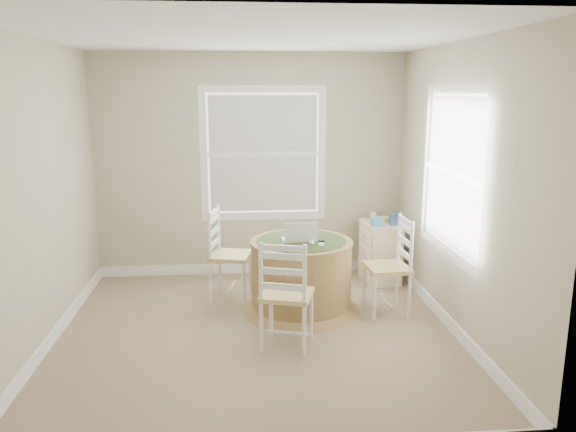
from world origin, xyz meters
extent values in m
cube|color=#94785E|center=(0.00, 0.00, -0.01)|extent=(3.60, 3.60, 0.02)
cube|color=white|center=(0.00, 0.00, 2.61)|extent=(3.60, 3.60, 0.02)
cube|color=#B5AB8E|center=(0.00, 1.81, 1.30)|extent=(3.60, 0.02, 2.60)
cube|color=#B5AB8E|center=(0.00, -1.81, 1.30)|extent=(3.60, 0.02, 2.60)
cube|color=#B5AB8E|center=(-1.81, 0.00, 1.30)|extent=(0.02, 3.60, 2.60)
cube|color=#B5AB8E|center=(1.81, 0.00, 1.30)|extent=(0.02, 3.60, 2.60)
cube|color=white|center=(0.00, 1.79, 0.06)|extent=(3.60, 0.02, 0.12)
cube|color=white|center=(-1.79, 0.00, 0.06)|extent=(0.02, 3.60, 0.12)
cube|color=white|center=(1.79, 0.00, 0.06)|extent=(0.02, 3.60, 0.12)
cylinder|color=olive|center=(0.47, 0.56, 0.39)|extent=(1.00, 1.00, 0.65)
cone|color=olive|center=(0.47, 0.56, 0.04)|extent=(1.20, 1.20, 0.07)
cylinder|color=olive|center=(0.47, 0.56, 0.71)|extent=(1.02, 1.02, 0.03)
cylinder|color=#3D4F22|center=(0.47, 0.56, 0.72)|extent=(0.88, 0.88, 0.01)
cone|color=#3D4F22|center=(0.47, 0.56, 0.67)|extent=(0.98, 0.98, 0.10)
cube|color=white|center=(0.44, 0.59, 0.73)|extent=(0.33, 0.24, 0.02)
cube|color=silver|center=(0.44, 0.59, 0.74)|extent=(0.27, 0.14, 0.00)
cube|color=black|center=(0.45, 0.45, 0.84)|extent=(0.32, 0.08, 0.21)
ellipsoid|color=white|center=(0.55, 0.46, 0.73)|extent=(0.08, 0.11, 0.03)
cube|color=#B7BABF|center=(0.64, 0.40, 0.73)|extent=(0.07, 0.10, 0.02)
cube|color=black|center=(0.66, 0.50, 0.73)|extent=(0.07, 0.07, 0.02)
cube|color=beige|center=(1.48, 1.37, 0.34)|extent=(0.41, 0.53, 0.68)
cube|color=beige|center=(1.48, 1.37, 0.69)|extent=(0.45, 0.57, 0.02)
cube|color=beige|center=(1.31, 1.35, 0.14)|extent=(0.06, 0.42, 0.14)
cube|color=beige|center=(1.31, 1.35, 0.34)|extent=(0.06, 0.42, 0.14)
cube|color=beige|center=(1.31, 1.35, 0.54)|extent=(0.06, 0.42, 0.14)
cube|color=#508CB8|center=(1.39, 1.23, 0.75)|extent=(0.13, 0.13, 0.10)
cube|color=#DCDB4D|center=(1.52, 1.41, 0.73)|extent=(0.16, 0.12, 0.06)
cube|color=#2D5387|center=(1.57, 1.27, 0.76)|extent=(0.09, 0.09, 0.12)
cylinder|color=beige|center=(1.41, 1.47, 0.74)|extent=(0.07, 0.07, 0.09)
camera|label=1|loc=(-0.13, -4.75, 2.17)|focal=35.00mm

